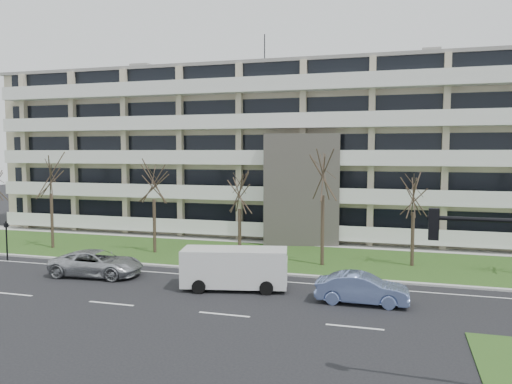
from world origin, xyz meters
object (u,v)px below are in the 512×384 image
(pedestrian_signal, at_px, (7,236))
(white_van, at_px, (236,265))
(silver_pickup, at_px, (97,263))
(blue_sedan, at_px, (362,289))

(pedestrian_signal, bearing_deg, white_van, 12.76)
(silver_pickup, height_order, blue_sedan, silver_pickup)
(silver_pickup, distance_m, pedestrian_signal, 8.74)
(silver_pickup, bearing_deg, blue_sedan, -98.06)
(silver_pickup, height_order, pedestrian_signal, pedestrian_signal)
(pedestrian_signal, bearing_deg, silver_pickup, 7.40)
(white_van, distance_m, pedestrian_signal, 17.69)
(white_van, bearing_deg, blue_sedan, -18.52)
(blue_sedan, distance_m, pedestrian_signal, 24.65)
(silver_pickup, xyz_separation_m, white_van, (9.07, -0.36, 0.56))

